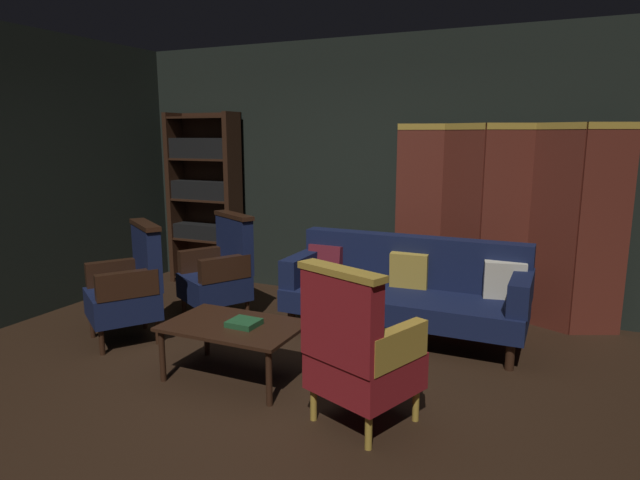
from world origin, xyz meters
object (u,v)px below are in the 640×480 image
(coffee_table, at_px, (234,330))
(bookshelf, at_px, (205,194))
(book_green_cloth, at_px, (244,323))
(folding_screen, at_px, (505,222))
(armchair_wing_left, at_px, (220,271))
(velvet_couch, at_px, (406,286))
(armchair_wing_right, at_px, (130,286))
(armchair_gilt_accent, at_px, (358,351))

(coffee_table, bearing_deg, bookshelf, 129.89)
(coffee_table, bearing_deg, book_green_cloth, 1.37)
(folding_screen, relative_size, coffee_table, 2.12)
(coffee_table, bearing_deg, armchair_wing_left, 128.68)
(armchair_wing_left, relative_size, book_green_cloth, 4.82)
(velvet_couch, bearing_deg, folding_screen, 44.17)
(bookshelf, relative_size, armchair_wing_left, 1.97)
(armchair_wing_left, bearing_deg, folding_screen, 22.78)
(armchair_wing_right, bearing_deg, armchair_gilt_accent, -12.75)
(bookshelf, distance_m, armchair_wing_left, 1.54)
(velvet_couch, bearing_deg, armchair_wing_right, -152.81)
(armchair_gilt_accent, relative_size, book_green_cloth, 4.82)
(bookshelf, height_order, book_green_cloth, bookshelf)
(velvet_couch, relative_size, book_green_cloth, 9.83)
(armchair_gilt_accent, bearing_deg, armchair_wing_left, 145.73)
(armchair_gilt_accent, distance_m, armchair_wing_right, 2.39)
(bookshelf, height_order, velvet_couch, bookshelf)
(folding_screen, bearing_deg, armchair_gilt_accent, -103.83)
(folding_screen, xyz_separation_m, armchair_gilt_accent, (-0.58, -2.37, -0.50))
(armchair_wing_right, distance_m, book_green_cloth, 1.38)
(armchair_wing_left, distance_m, armchair_wing_right, 0.88)
(coffee_table, xyz_separation_m, armchair_wing_right, (-1.26, 0.28, 0.12))
(armchair_wing_left, bearing_deg, book_green_cloth, -48.46)
(velvet_couch, xyz_separation_m, coffee_table, (-0.91, -1.40, -0.08))
(folding_screen, relative_size, velvet_couch, 1.00)
(folding_screen, bearing_deg, velvet_couch, -135.83)
(armchair_wing_left, bearing_deg, armchair_gilt_accent, -34.27)
(velvet_couch, relative_size, armchair_wing_left, 2.04)
(velvet_couch, distance_m, armchair_wing_right, 2.44)
(velvet_couch, xyz_separation_m, book_green_cloth, (-0.82, -1.40, -0.01))
(folding_screen, distance_m, armchair_wing_left, 2.77)
(armchair_wing_left, bearing_deg, armchair_wing_right, -117.46)
(velvet_couch, relative_size, coffee_table, 2.12)
(folding_screen, distance_m, armchair_gilt_accent, 2.49)
(armchair_gilt_accent, height_order, armchair_wing_left, same)
(coffee_table, distance_m, armchair_wing_left, 1.37)
(coffee_table, bearing_deg, velvet_couch, 56.85)
(book_green_cloth, bearing_deg, velvet_couch, 59.45)
(bookshelf, relative_size, velvet_couch, 0.97)
(velvet_couch, bearing_deg, coffee_table, -123.15)
(armchair_wing_right, height_order, book_green_cloth, armchair_wing_right)
(armchair_gilt_accent, distance_m, book_green_cloth, 1.02)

